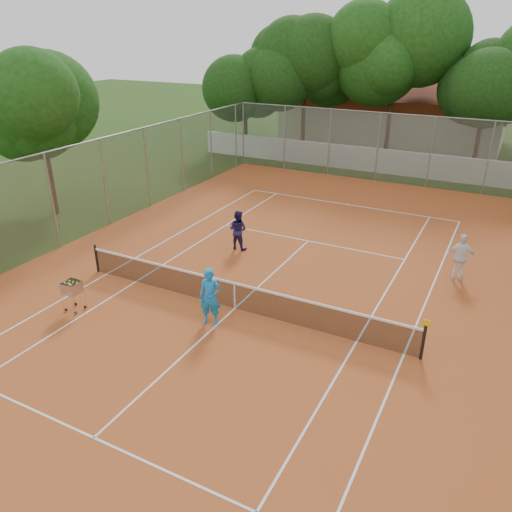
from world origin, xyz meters
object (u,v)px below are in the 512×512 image
at_px(player_far_left, 238,230).
at_px(ball_hopper, 73,295).
at_px(player_near, 210,297).
at_px(tennis_net, 235,295).
at_px(clubhouse, 393,113).
at_px(player_far_right, 461,257).

distance_m(player_far_left, ball_hopper, 7.17).
distance_m(player_near, player_far_left, 5.82).
relative_size(tennis_net, player_near, 6.42).
height_order(player_near, player_far_left, player_near).
xyz_separation_m(tennis_net, clubhouse, (-2.00, 29.00, 1.69)).
distance_m(tennis_net, player_far_left, 4.91).
xyz_separation_m(player_far_right, ball_hopper, (-10.73, -8.05, -0.32)).
height_order(clubhouse, player_far_left, clubhouse).
bearing_deg(clubhouse, ball_hopper, -94.65).
relative_size(tennis_net, player_far_right, 6.78).
xyz_separation_m(player_far_left, ball_hopper, (-2.26, -6.80, -0.27)).
xyz_separation_m(tennis_net, player_far_right, (6.17, 5.58, 0.39)).
bearing_deg(clubhouse, tennis_net, -86.05).
bearing_deg(player_far_right, ball_hopper, 24.03).
relative_size(clubhouse, player_far_right, 9.37).
relative_size(tennis_net, ball_hopper, 10.64).
xyz_separation_m(tennis_net, ball_hopper, (-4.56, -2.48, 0.07)).
bearing_deg(clubhouse, player_far_right, -70.77).
relative_size(clubhouse, player_far_left, 9.92).
height_order(player_near, ball_hopper, player_near).
bearing_deg(tennis_net, ball_hopper, -151.50).
height_order(player_far_left, ball_hopper, player_far_left).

